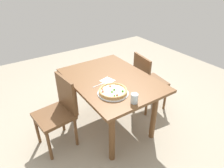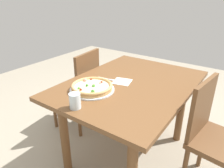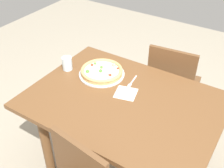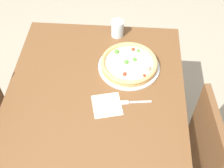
{
  "view_description": "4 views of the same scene",
  "coord_description": "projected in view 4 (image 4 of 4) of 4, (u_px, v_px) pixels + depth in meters",
  "views": [
    {
      "loc": [
        1.78,
        -1.19,
        1.92
      ],
      "look_at": [
        0.14,
        -0.08,
        0.76
      ],
      "focal_mm": 32.17,
      "sensor_mm": 36.0,
      "label": 1
    },
    {
      "loc": [
        1.36,
        0.78,
        1.43
      ],
      "look_at": [
        0.14,
        -0.08,
        0.76
      ],
      "focal_mm": 33.64,
      "sensor_mm": 36.0,
      "label": 2
    },
    {
      "loc": [
        -0.7,
        1.24,
        1.92
      ],
      "look_at": [
        0.14,
        -0.08,
        0.76
      ],
      "focal_mm": 45.11,
      "sensor_mm": 36.0,
      "label": 3
    },
    {
      "loc": [
        -0.83,
        -0.15,
        1.95
      ],
      "look_at": [
        0.14,
        -0.08,
        0.76
      ],
      "focal_mm": 47.83,
      "sensor_mm": 36.0,
      "label": 4
    }
  ],
  "objects": [
    {
      "name": "dining_table",
      "position": [
        94.0,
        120.0,
        1.56
      ],
      "size": [
        1.25,
        0.92,
        0.74
      ],
      "color": "brown",
      "rests_on": "ground"
    },
    {
      "name": "fork",
      "position": [
        132.0,
        102.0,
        1.49
      ],
      "size": [
        0.04,
        0.17,
        0.0
      ],
      "rotation": [
        0.0,
        0.0,
        1.69
      ],
      "color": "silver",
      "rests_on": "dining_table"
    },
    {
      "name": "napkin",
      "position": [
        107.0,
        105.0,
        1.48
      ],
      "size": [
        0.17,
        0.17,
        0.0
      ],
      "primitive_type": "cube",
      "rotation": [
        0.0,
        0.0,
        0.25
      ],
      "color": "white",
      "rests_on": "dining_table"
    },
    {
      "name": "chair_near",
      "position": [
        220.0,
        158.0,
        1.58
      ],
      "size": [
        0.44,
        0.44,
        0.88
      ],
      "rotation": [
        0.0,
        0.0,
        3.25
      ],
      "color": "brown",
      "rests_on": "ground"
    },
    {
      "name": "plate",
      "position": [
        129.0,
        67.0,
        1.64
      ],
      "size": [
        0.34,
        0.34,
        0.01
      ],
      "primitive_type": "cylinder",
      "color": "silver",
      "rests_on": "dining_table"
    },
    {
      "name": "pizza",
      "position": [
        129.0,
        63.0,
        1.62
      ],
      "size": [
        0.31,
        0.31,
        0.05
      ],
      "color": "tan",
      "rests_on": "plate"
    },
    {
      "name": "drinking_glass",
      "position": [
        117.0,
        28.0,
        1.77
      ],
      "size": [
        0.07,
        0.07,
        0.1
      ],
      "primitive_type": "cylinder",
      "color": "silver",
      "rests_on": "dining_table"
    }
  ]
}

